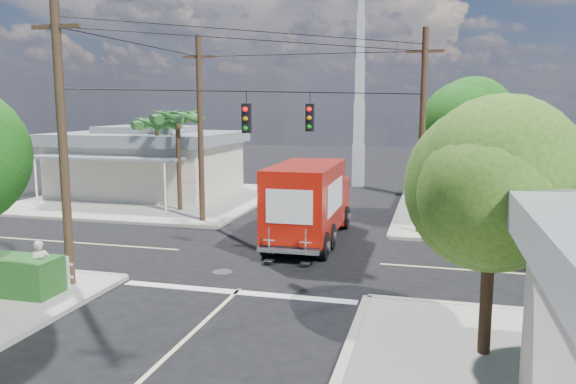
% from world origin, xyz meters
% --- Properties ---
extents(ground, '(120.00, 120.00, 0.00)m').
position_xyz_m(ground, '(0.00, 0.00, 0.00)').
color(ground, black).
rests_on(ground, ground).
extents(sidewalk_ne, '(14.12, 14.12, 0.14)m').
position_xyz_m(sidewalk_ne, '(10.88, 10.88, 0.07)').
color(sidewalk_ne, '#9C978C').
rests_on(sidewalk_ne, ground).
extents(sidewalk_nw, '(14.12, 14.12, 0.14)m').
position_xyz_m(sidewalk_nw, '(-10.88, 10.88, 0.07)').
color(sidewalk_nw, '#9C978C').
rests_on(sidewalk_nw, ground).
extents(road_markings, '(32.00, 32.00, 0.01)m').
position_xyz_m(road_markings, '(0.00, -1.47, 0.01)').
color(road_markings, beige).
rests_on(road_markings, ground).
extents(building_ne, '(11.80, 10.20, 4.50)m').
position_xyz_m(building_ne, '(12.50, 11.97, 2.32)').
color(building_ne, beige).
rests_on(building_ne, sidewalk_ne).
extents(building_nw, '(10.80, 10.20, 4.30)m').
position_xyz_m(building_nw, '(-12.00, 12.46, 2.22)').
color(building_nw, beige).
rests_on(building_nw, sidewalk_nw).
extents(radio_tower, '(0.80, 0.80, 17.00)m').
position_xyz_m(radio_tower, '(0.50, 20.00, 5.64)').
color(radio_tower, silver).
rests_on(radio_tower, ground).
extents(tree_ne_front, '(4.21, 4.14, 6.66)m').
position_xyz_m(tree_ne_front, '(7.21, 6.76, 4.77)').
color(tree_ne_front, '#422D1C').
rests_on(tree_ne_front, sidewalk_ne).
extents(tree_ne_back, '(3.77, 3.66, 5.82)m').
position_xyz_m(tree_ne_back, '(9.81, 8.96, 4.19)').
color(tree_ne_back, '#422D1C').
rests_on(tree_ne_back, sidewalk_ne).
extents(tree_se, '(3.67, 3.54, 5.62)m').
position_xyz_m(tree_se, '(7.01, -7.24, 4.04)').
color(tree_se, '#422D1C').
rests_on(tree_se, sidewalk_se).
extents(palm_nw_front, '(3.01, 3.08, 5.59)m').
position_xyz_m(palm_nw_front, '(-7.50, 7.50, 5.04)').
color(palm_nw_front, '#422D1C').
rests_on(palm_nw_front, sidewalk_nw).
extents(palm_nw_back, '(3.01, 3.08, 5.19)m').
position_xyz_m(palm_nw_back, '(-9.50, 9.00, 4.67)').
color(palm_nw_back, '#422D1C').
rests_on(palm_nw_back, sidewalk_nw).
extents(utility_poles, '(12.00, 10.68, 9.00)m').
position_xyz_m(utility_poles, '(-1.58, 1.60, 4.67)').
color(utility_poles, '#473321').
rests_on(utility_poles, ground).
extents(vending_boxes, '(1.90, 0.50, 1.10)m').
position_xyz_m(vending_boxes, '(6.50, 6.20, 0.69)').
color(vending_boxes, '#A6181A').
rests_on(vending_boxes, sidewalk_ne).
extents(delivery_truck, '(2.60, 7.83, 3.36)m').
position_xyz_m(delivery_truck, '(0.75, 2.66, 1.71)').
color(delivery_truck, black).
rests_on(delivery_truck, ground).
extents(parked_car, '(5.92, 3.66, 1.53)m').
position_xyz_m(parked_car, '(9.68, 1.56, 0.77)').
color(parked_car, silver).
rests_on(parked_car, ground).
extents(pedestrian, '(0.62, 0.69, 1.59)m').
position_xyz_m(pedestrian, '(-5.48, -6.18, 0.93)').
color(pedestrian, beige).
rests_on(pedestrian, sidewalk_sw).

